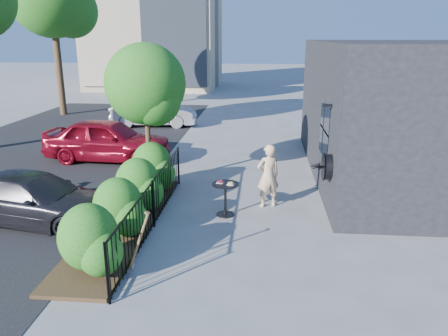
# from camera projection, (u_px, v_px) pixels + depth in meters

# --- Properties ---
(ground) EXTENTS (120.00, 120.00, 0.00)m
(ground) POSITION_uv_depth(u_px,v_px,m) (220.00, 229.00, 9.78)
(ground) COLOR gray
(ground) RESTS_ON ground
(shop_building) EXTENTS (6.22, 9.00, 4.00)m
(shop_building) POSITION_uv_depth(u_px,v_px,m) (418.00, 111.00, 13.02)
(shop_building) COLOR black
(shop_building) RESTS_ON ground
(fence) EXTENTS (0.05, 6.05, 1.10)m
(fence) POSITION_uv_depth(u_px,v_px,m) (153.00, 203.00, 9.75)
(fence) COLOR black
(fence) RESTS_ON ground
(planting_bed) EXTENTS (1.30, 6.00, 0.08)m
(planting_bed) POSITION_uv_depth(u_px,v_px,m) (124.00, 224.00, 9.96)
(planting_bed) COLOR #382616
(planting_bed) RESTS_ON ground
(shrubs) EXTENTS (1.10, 5.60, 1.24)m
(shrubs) POSITION_uv_depth(u_px,v_px,m) (128.00, 195.00, 9.85)
(shrubs) COLOR #145A16
(shrubs) RESTS_ON ground
(patio_tree) EXTENTS (2.20, 2.20, 3.94)m
(patio_tree) POSITION_uv_depth(u_px,v_px,m) (148.00, 89.00, 11.80)
(patio_tree) COLOR #3F2B19
(patio_tree) RESTS_ON ground
(street) EXTENTS (9.00, 30.00, 0.01)m
(street) POSITION_uv_depth(u_px,v_px,m) (0.00, 178.00, 13.23)
(street) COLOR black
(street) RESTS_ON ground
(cafe_table) EXTENTS (0.64, 0.64, 0.86)m
(cafe_table) POSITION_uv_depth(u_px,v_px,m) (225.00, 193.00, 10.38)
(cafe_table) COLOR black
(cafe_table) RESTS_ON ground
(woman) EXTENTS (0.69, 0.58, 1.61)m
(woman) POSITION_uv_depth(u_px,v_px,m) (268.00, 176.00, 10.86)
(woman) COLOR #D9B68C
(woman) RESTS_ON ground
(shovel) EXTENTS (0.45, 0.17, 1.30)m
(shovel) POSITION_uv_depth(u_px,v_px,m) (137.00, 248.00, 7.68)
(shovel) COLOR brown
(shovel) RESTS_ON ground
(car_red) EXTENTS (4.38, 1.98, 1.46)m
(car_red) POSITION_uv_depth(u_px,v_px,m) (108.00, 140.00, 14.95)
(car_red) COLOR maroon
(car_red) RESTS_ON ground
(car_silver) EXTENTS (4.11, 1.74, 1.32)m
(car_silver) POSITION_uv_depth(u_px,v_px,m) (154.00, 112.00, 20.72)
(car_silver) COLOR #A1A1A6
(car_silver) RESTS_ON ground
(car_darkgrey) EXTENTS (4.14, 2.21, 1.14)m
(car_darkgrey) POSITION_uv_depth(u_px,v_px,m) (34.00, 199.00, 9.99)
(car_darkgrey) COLOR black
(car_darkgrey) RESTS_ON ground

